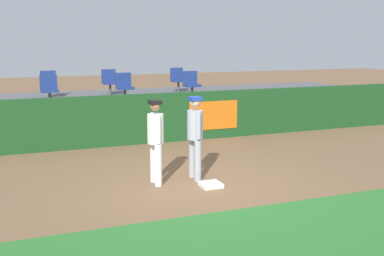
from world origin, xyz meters
TOP-DOWN VIEW (x-y plane):
  - ground_plane at (0.00, 0.00)m, footprint 60.00×60.00m
  - grass_foreground_strip at (0.00, -2.95)m, footprint 18.00×2.80m
  - first_base at (0.19, -0.20)m, footprint 0.40×0.40m
  - player_fielder_home at (-0.74, 0.40)m, footprint 0.32×0.53m
  - player_runner_visitor at (0.10, 0.42)m, footprint 0.33×0.48m
  - field_wall at (0.01, 4.17)m, footprint 18.00×0.26m
  - bleacher_platform at (0.00, 6.74)m, footprint 18.00×4.80m
  - seat_back_left at (-2.10, 7.41)m, footprint 0.48×0.44m
  - seat_back_right at (2.26, 7.41)m, footprint 0.45×0.44m
  - seat_front_center at (-0.09, 5.61)m, footprint 0.48×0.44m
  - seat_back_center at (-0.15, 7.41)m, footprint 0.47×0.44m
  - seat_front_right at (2.06, 5.61)m, footprint 0.48×0.44m
  - seat_front_left at (-2.25, 5.61)m, footprint 0.47×0.44m

SIDE VIEW (x-z plane):
  - ground_plane at x=0.00m, z-range 0.00..0.00m
  - grass_foreground_strip at x=0.00m, z-range 0.00..0.01m
  - first_base at x=0.19m, z-range 0.00..0.08m
  - bleacher_platform at x=0.00m, z-range 0.00..1.02m
  - field_wall at x=0.01m, z-range 0.00..1.37m
  - player_fielder_home at x=-0.74m, z-range 0.13..1.81m
  - player_runner_visitor at x=0.10m, z-range 0.14..1.85m
  - seat_back_right at x=2.26m, z-range 1.07..1.91m
  - seat_back_center at x=-0.15m, z-range 1.07..1.91m
  - seat_front_left at x=-2.25m, z-range 1.07..1.91m
  - seat_front_right at x=2.06m, z-range 1.07..1.91m
  - seat_front_center at x=-0.09m, z-range 1.07..1.91m
  - seat_back_left at x=-2.10m, z-range 1.07..1.91m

